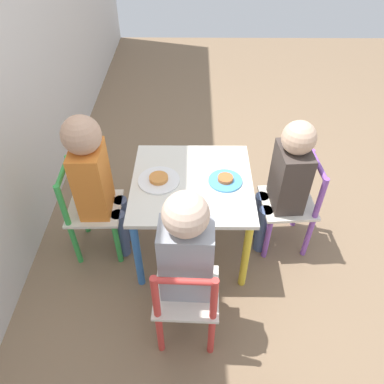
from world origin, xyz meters
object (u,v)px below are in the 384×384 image
(child_back, at_px, (95,177))
(child_left, at_px, (187,255))
(kids_table, at_px, (192,192))
(plate_back, at_px, (159,180))
(chair_purple, at_px, (291,206))
(chair_green, at_px, (91,211))
(plate_front, at_px, (225,180))
(chair_red, at_px, (186,300))
(child_front, at_px, (286,178))

(child_back, bearing_deg, child_left, -136.78)
(kids_table, xyz_separation_m, plate_back, (0.00, 0.16, 0.08))
(kids_table, xyz_separation_m, child_back, (-0.01, 0.45, 0.10))
(chair_purple, xyz_separation_m, child_left, (-0.48, 0.52, 0.22))
(chair_purple, bearing_deg, chair_green, -91.21)
(chair_green, distance_m, plate_front, 0.69)
(kids_table, distance_m, plate_front, 0.17)
(child_back, bearing_deg, chair_purple, -88.71)
(chair_red, height_order, plate_back, chair_red)
(kids_table, height_order, chair_purple, chair_purple)
(chair_purple, relative_size, chair_red, 1.00)
(chair_red, bearing_deg, child_left, -90.00)
(chair_green, height_order, child_front, child_front)
(kids_table, bearing_deg, plate_back, 90.00)
(chair_purple, distance_m, child_back, 0.98)
(chair_purple, height_order, plate_front, chair_purple)
(chair_red, relative_size, plate_front, 3.35)
(kids_table, xyz_separation_m, plate_front, (-0.00, -0.16, 0.08))
(chair_green, height_order, chair_red, same)
(chair_green, distance_m, child_front, 0.97)
(child_left, bearing_deg, kids_table, -90.00)
(kids_table, xyz_separation_m, child_left, (-0.45, 0.02, 0.09))
(chair_purple, bearing_deg, child_front, -90.00)
(child_front, bearing_deg, chair_green, -91.29)
(chair_green, height_order, plate_back, chair_green)
(chair_red, bearing_deg, kids_table, -90.00)
(plate_back, bearing_deg, kids_table, -90.00)
(child_left, relative_size, plate_front, 5.04)
(kids_table, relative_size, child_front, 0.75)
(chair_purple, bearing_deg, chair_red, -48.03)
(child_back, distance_m, child_left, 0.61)
(chair_green, bearing_deg, child_front, -88.86)
(kids_table, bearing_deg, chair_red, 177.94)
(chair_red, bearing_deg, chair_purple, -131.97)
(child_front, distance_m, plate_back, 0.60)
(chair_red, xyz_separation_m, child_back, (0.50, 0.43, 0.23))
(plate_back, bearing_deg, child_left, -162.70)
(child_back, distance_m, plate_front, 0.61)
(plate_front, bearing_deg, child_back, 91.18)
(chair_purple, relative_size, child_back, 0.66)
(kids_table, height_order, plate_back, plate_back)
(child_back, distance_m, plate_back, 0.29)
(chair_green, bearing_deg, plate_front, -90.37)
(chair_purple, height_order, child_front, child_front)
(chair_purple, height_order, child_left, child_left)
(child_back, bearing_deg, child_front, -88.79)
(chair_purple, xyz_separation_m, chair_green, (-0.05, 1.01, 0.00))
(child_back, bearing_deg, chair_green, 90.00)
(plate_front, bearing_deg, chair_red, 161.09)
(child_back, relative_size, plate_back, 4.13)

